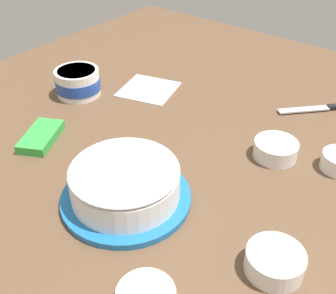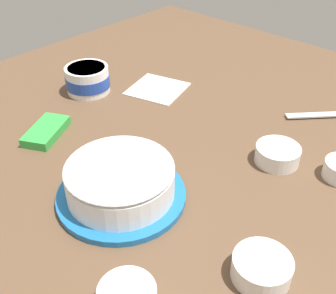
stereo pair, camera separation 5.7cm
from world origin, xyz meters
The scene contains 7 objects.
ground_plane centered at (0.00, 0.00, 0.00)m, with size 1.54×1.54×0.00m, color brown.
frosted_cake centered at (-0.24, -0.03, 0.04)m, with size 0.26×0.26×0.09m.
frosting_tub centered at (0.00, 0.38, 0.04)m, with size 0.13×0.13×0.08m.
sprinkle_bowl_rainbow centered at (0.08, -0.19, 0.02)m, with size 0.10×0.10×0.04m.
sprinkle_bowl_pink centered at (-0.21, -0.34, 0.02)m, with size 0.10×0.10×0.04m.
candy_box_lower centered at (-0.22, 0.28, 0.01)m, with size 0.13×0.07×0.02m, color green.
paper_napkin centered at (0.14, 0.24, 0.00)m, with size 0.15×0.15×0.01m, color white.
Camera 2 is at (-0.63, -0.51, 0.57)m, focal length 44.01 mm.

